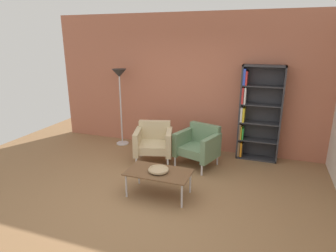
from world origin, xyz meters
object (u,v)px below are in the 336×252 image
decorative_bowl (159,170)px  armchair_spare_guest (199,145)px  bookshelf_tall (256,114)px  coffee_table_low (159,173)px  floor_lamp_torchiere (120,82)px  armchair_by_bookshelf (154,141)px

decorative_bowl → armchair_spare_guest: (0.31, 1.32, -0.02)m
decorative_bowl → armchair_spare_guest: armchair_spare_guest is taller
bookshelf_tall → armchair_spare_guest: bookshelf_tall is taller
coffee_table_low → floor_lamp_torchiere: size_ratio=0.57×
armchair_by_bookshelf → floor_lamp_torchiere: bearing=131.6°
bookshelf_tall → coffee_table_low: (-1.29, -2.05, -0.58)m
bookshelf_tall → decorative_bowl: size_ratio=5.94×
armchair_spare_guest → armchair_by_bookshelf: (-0.89, -0.12, 0.00)m
decorative_bowl → coffee_table_low: bearing=-76.0°
armchair_spare_guest → floor_lamp_torchiere: floor_lamp_torchiere is taller
decorative_bowl → armchair_by_bookshelf: 1.33m
armchair_spare_guest → floor_lamp_torchiere: size_ratio=0.50×
coffee_table_low → decorative_bowl: decorative_bowl is taller
decorative_bowl → armchair_by_bookshelf: bearing=115.6°
bookshelf_tall → armchair_spare_guest: size_ratio=2.17×
bookshelf_tall → coffee_table_low: bearing=-122.2°
decorative_bowl → armchair_by_bookshelf: armchair_by_bookshelf is taller
bookshelf_tall → floor_lamp_torchiere: size_ratio=1.09×
bookshelf_tall → coffee_table_low: 2.49m
bookshelf_tall → armchair_by_bookshelf: size_ratio=2.19×
coffee_table_low → decorative_bowl: size_ratio=3.12×
decorative_bowl → armchair_spare_guest: bearing=76.8°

